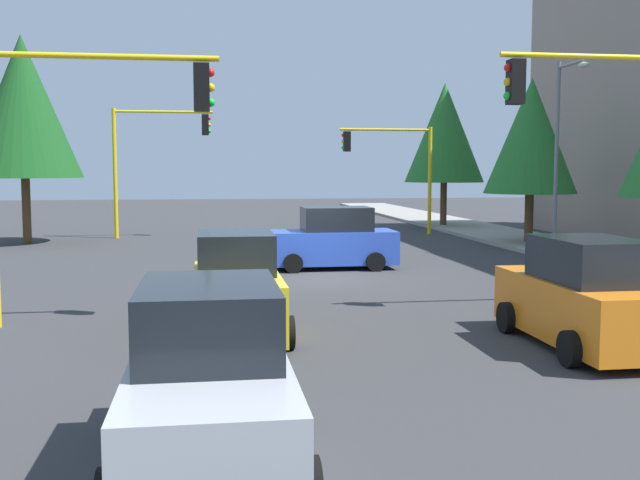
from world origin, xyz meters
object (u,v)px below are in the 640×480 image
Objects in this scene: street_lamp_curbside at (562,136)px; car_blue at (331,240)px; traffic_signal_near_right at (85,131)px; car_silver at (210,388)px; traffic_signal_far_left at (393,158)px; traffic_signal_far_right at (153,147)px; tree_roadside_far at (445,133)px; tree_opposite_side at (23,107)px; tree_roadside_mid at (531,136)px; car_yellow at (236,289)px; traffic_signal_near_left at (615,128)px; car_orange at (585,298)px.

street_lamp_curbside is 1.68× the size of car_blue.
car_silver is (7.91, 2.41, -3.05)m from traffic_signal_near_right.
traffic_signal_far_left reaches higher than car_silver.
street_lamp_curbside is (10.39, 14.94, 0.13)m from traffic_signal_far_right.
tree_roadside_far reaches higher than traffic_signal_far_right.
tree_opposite_side reaches higher than traffic_signal_far_right.
traffic_signal_far_left is at bearing -143.92° from tree_roadside_mid.
tree_roadside_far reaches higher than car_yellow.
traffic_signal_near_left is 0.83× the size of street_lamp_curbside.
traffic_signal_near_left is 12.39m from car_silver.
tree_roadside_far is at bearing 158.20° from car_silver.
traffic_signal_far_right is at bearing -172.06° from car_yellow.
car_orange is at bearing 13.47° from car_blue.
tree_opposite_side is 2.27× the size of car_yellow.
car_yellow is at bearing -21.36° from traffic_signal_far_left.
car_yellow is 0.97× the size of car_silver.
car_yellow is at bearing -80.39° from traffic_signal_near_left.
traffic_signal_near_left is (20.00, 11.46, -0.13)m from traffic_signal_far_right.
car_blue and car_silver have the same top height.
car_blue is (12.00, 6.38, -3.32)m from traffic_signal_far_right.
car_yellow and car_silver have the same top height.
car_orange is at bearing 33.94° from tree_opposite_side.
tree_roadside_far reaches higher than tree_roadside_mid.
traffic_signal_far_left is at bearing 150.52° from traffic_signal_near_right.
traffic_signal_far_right is (0.00, -11.37, 0.48)m from traffic_signal_far_left.
traffic_signal_far_right is 1.08× the size of traffic_signal_near_right.
traffic_signal_far_left is 0.75× the size of tree_roadside_mid.
tree_roadside_mid reaches higher than car_yellow.
car_orange is at bearing -12.69° from tree_roadside_far.
tree_roadside_far is at bearing -177.14° from tree_roadside_mid.
tree_roadside_mid is 20.35m from car_yellow.
car_blue and car_yellow have the same top height.
car_blue is at bearing 166.21° from car_silver.
tree_opposite_side is 2.20× the size of car_silver.
street_lamp_curbside is at bearing 155.65° from car_orange.
street_lamp_curbside is at bearing -10.33° from tree_roadside_mid.
traffic_signal_near_left is at bearing -19.94° from street_lamp_curbside.
tree_roadside_far reaches higher than car_silver.
tree_roadside_mid is 18.91m from car_orange.
traffic_signal_near_left is 0.65× the size of tree_opposite_side.
traffic_signal_near_right is 0.80× the size of tree_roadside_mid.
tree_roadside_mid is at bearing 140.43° from car_yellow.
tree_roadside_mid is at bearing 131.76° from traffic_signal_near_right.
traffic_signal_near_left is at bearing 99.61° from car_yellow.
car_yellow is (19.43, 8.25, -4.93)m from tree_opposite_side.
traffic_signal_near_right is (20.00, 0.06, -0.27)m from traffic_signal_far_right.
traffic_signal_far_right is 13.99m from car_blue.
traffic_signal_far_left is at bearing 162.33° from car_silver.
tree_roadside_far is 1.88× the size of car_blue.
traffic_signal_far_right is 0.86× the size of tree_roadside_mid.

